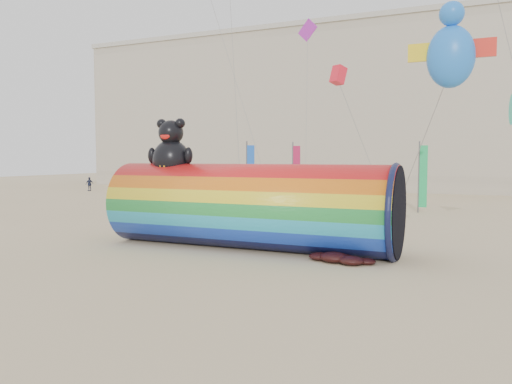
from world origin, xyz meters
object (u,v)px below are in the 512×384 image
at_px(hotel_building, 303,112).
at_px(kite_handler, 324,237).
at_px(fabric_bundle, 340,258).
at_px(windsock_assembly, 249,204).

distance_m(hotel_building, kite_handler, 50.09).
xyz_separation_m(hotel_building, fabric_bundle, (17.32, -47.41, -10.14)).
bearing_deg(fabric_bundle, hotel_building, 110.06).
bearing_deg(windsock_assembly, hotel_building, 105.61).
bearing_deg(fabric_bundle, kite_handler, 132.21).
bearing_deg(windsock_assembly, fabric_bundle, -17.58).
distance_m(windsock_assembly, kite_handler, 3.74).
distance_m(kite_handler, fabric_bundle, 1.53).
relative_size(windsock_assembly, fabric_bundle, 4.93).
xyz_separation_m(windsock_assembly, kite_handler, (3.53, -0.38, -1.18)).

